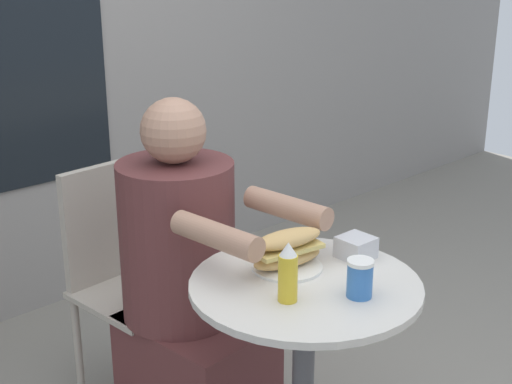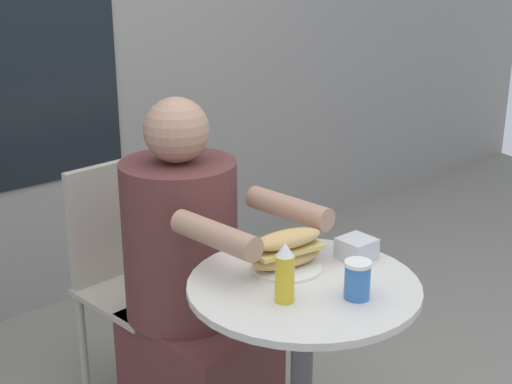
{
  "view_description": "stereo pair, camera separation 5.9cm",
  "coord_description": "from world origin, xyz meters",
  "px_view_note": "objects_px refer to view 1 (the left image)",
  "views": [
    {
      "loc": [
        -1.24,
        -1.13,
        1.56
      ],
      "look_at": [
        0.0,
        0.19,
        0.95
      ],
      "focal_mm": 50.0,
      "sensor_mm": 36.0,
      "label": 1
    },
    {
      "loc": [
        -1.2,
        -1.17,
        1.56
      ],
      "look_at": [
        0.0,
        0.19,
        0.95
      ],
      "focal_mm": 50.0,
      "sensor_mm": 36.0,
      "label": 2
    }
  ],
  "objects_px": {
    "condiment_bottle": "(288,273)",
    "drink_cup": "(360,278)",
    "seated_diner": "(188,304)",
    "cafe_table": "(304,353)",
    "diner_chair": "(124,265)",
    "sandwich_on_plate": "(287,251)"
  },
  "relations": [
    {
      "from": "diner_chair",
      "to": "cafe_table",
      "type": "bearing_deg",
      "value": 87.05
    },
    {
      "from": "cafe_table",
      "to": "diner_chair",
      "type": "xyz_separation_m",
      "value": [
        -0.02,
        0.84,
        -0.02
      ]
    },
    {
      "from": "cafe_table",
      "to": "condiment_bottle",
      "type": "distance_m",
      "value": 0.31
    },
    {
      "from": "seated_diner",
      "to": "condiment_bottle",
      "type": "relative_size",
      "value": 7.49
    },
    {
      "from": "diner_chair",
      "to": "seated_diner",
      "type": "xyz_separation_m",
      "value": [
        0.01,
        -0.35,
        -0.02
      ]
    },
    {
      "from": "cafe_table",
      "to": "drink_cup",
      "type": "relative_size",
      "value": 7.67
    },
    {
      "from": "seated_diner",
      "to": "sandwich_on_plate",
      "type": "relative_size",
      "value": 5.22
    },
    {
      "from": "sandwich_on_plate",
      "to": "condiment_bottle",
      "type": "xyz_separation_m",
      "value": [
        -0.13,
        -0.13,
        0.02
      ]
    },
    {
      "from": "seated_diner",
      "to": "cafe_table",
      "type": "bearing_deg",
      "value": 86.76
    },
    {
      "from": "seated_diner",
      "to": "sandwich_on_plate",
      "type": "height_order",
      "value": "seated_diner"
    },
    {
      "from": "diner_chair",
      "to": "sandwich_on_plate",
      "type": "height_order",
      "value": "diner_chair"
    },
    {
      "from": "cafe_table",
      "to": "drink_cup",
      "type": "xyz_separation_m",
      "value": [
        0.04,
        -0.15,
        0.26
      ]
    },
    {
      "from": "drink_cup",
      "to": "condiment_bottle",
      "type": "height_order",
      "value": "condiment_bottle"
    },
    {
      "from": "cafe_table",
      "to": "drink_cup",
      "type": "height_order",
      "value": "drink_cup"
    },
    {
      "from": "cafe_table",
      "to": "sandwich_on_plate",
      "type": "distance_m",
      "value": 0.28
    },
    {
      "from": "condiment_bottle",
      "to": "drink_cup",
      "type": "bearing_deg",
      "value": -36.15
    },
    {
      "from": "cafe_table",
      "to": "diner_chair",
      "type": "distance_m",
      "value": 0.84
    },
    {
      "from": "cafe_table",
      "to": "condiment_bottle",
      "type": "bearing_deg",
      "value": -159.62
    },
    {
      "from": "cafe_table",
      "to": "seated_diner",
      "type": "distance_m",
      "value": 0.5
    },
    {
      "from": "cafe_table",
      "to": "sandwich_on_plate",
      "type": "height_order",
      "value": "sandwich_on_plate"
    },
    {
      "from": "diner_chair",
      "to": "condiment_bottle",
      "type": "height_order",
      "value": "condiment_bottle"
    },
    {
      "from": "sandwich_on_plate",
      "to": "cafe_table",
      "type": "bearing_deg",
      "value": -105.8
    }
  ]
}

